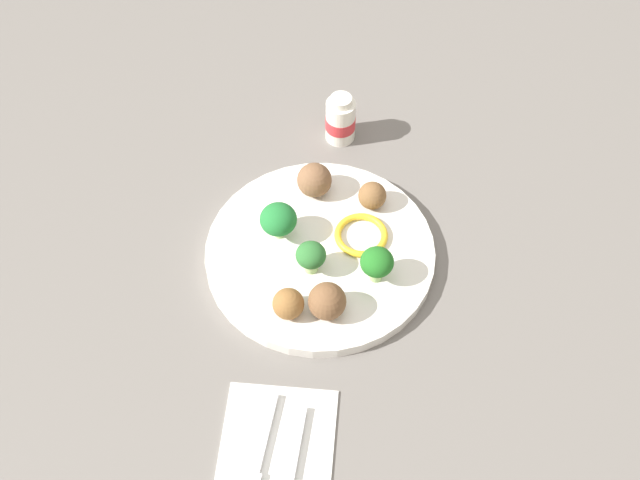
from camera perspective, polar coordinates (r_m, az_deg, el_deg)
The scene contains 14 objects.
ground_plane at distance 1.04m, azimuth 0.00°, elevation -1.17°, with size 4.00×4.00×0.00m, color slate.
plate at distance 1.03m, azimuth 0.00°, elevation -0.91°, with size 0.28×0.28×0.02m, color white.
broccoli_floret_front_right at distance 0.99m, azimuth -0.62°, elevation -1.09°, with size 0.04×0.04×0.04m.
broccoli_floret_near_rim at distance 1.02m, azimuth -2.82°, elevation 1.38°, with size 0.05×0.05×0.05m.
broccoli_floret_mid_left at distance 0.98m, azimuth 3.85°, elevation -1.55°, with size 0.04×0.04×0.05m.
meatball_front_right at distance 0.96m, azimuth -2.15°, elevation -4.32°, with size 0.04×0.04×0.04m, color brown.
meatball_near_rim at distance 0.96m, azimuth 0.48°, elevation -4.14°, with size 0.04×0.04×0.04m, color brown.
meatball_far_rim at distance 1.07m, azimuth -0.38°, elevation 4.06°, with size 0.04×0.04×0.04m, color brown.
meatball_back_left at distance 1.06m, azimuth 3.54°, elevation 3.00°, with size 0.04×0.04×0.04m, color brown.
pepper_ring_front_left at distance 1.04m, azimuth 2.79°, elevation 0.34°, with size 0.07×0.07×0.01m, color yellow.
napkin at distance 0.92m, azimuth -3.04°, elevation -14.58°, with size 0.17×0.12×0.01m, color white.
fork at distance 0.91m, azimuth -1.98°, elevation -15.02°, with size 0.12×0.03×0.01m.
knife at distance 0.91m, azimuth -4.32°, elevation -14.76°, with size 0.15×0.03×0.01m.
yogurt_bottle at distance 1.14m, azimuth 1.39°, elevation 8.10°, with size 0.04×0.04×0.07m.
Camera 1 is at (0.59, 0.04, 0.85)m, focal length 47.53 mm.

